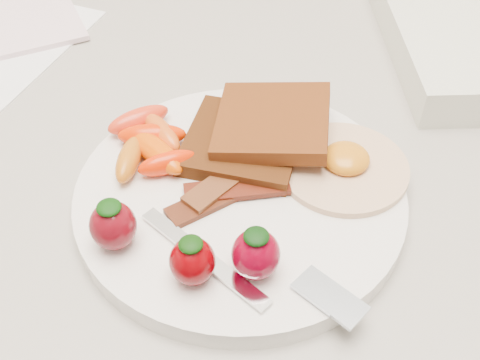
{
  "coord_description": "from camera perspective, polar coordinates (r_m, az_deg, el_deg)",
  "views": [
    {
      "loc": [
        0.03,
        1.21,
        1.27
      ],
      "look_at": [
        0.02,
        1.55,
        0.93
      ],
      "focal_mm": 45.0,
      "sensor_mm": 36.0,
      "label": 1
    }
  ],
  "objects": [
    {
      "name": "counter",
      "position": [
        0.95,
        -1.11,
        -13.94
      ],
      "size": [
        2.0,
        0.6,
        0.9
      ],
      "primitive_type": "cube",
      "color": "gray",
      "rests_on": "ground"
    },
    {
      "name": "plate",
      "position": [
        0.5,
        0.0,
        -1.54
      ],
      "size": [
        0.27,
        0.27,
        0.02
      ],
      "primitive_type": "cylinder",
      "color": "white",
      "rests_on": "counter"
    },
    {
      "name": "toast_lower",
      "position": [
        0.52,
        0.29,
        3.58
      ],
      "size": [
        0.11,
        0.11,
        0.01
      ],
      "primitive_type": "cube",
      "rotation": [
        0.0,
        0.0,
        -0.23
      ],
      "color": "#351606",
      "rests_on": "plate"
    },
    {
      "name": "toast_upper",
      "position": [
        0.52,
        3.1,
        5.54
      ],
      "size": [
        0.11,
        0.11,
        0.02
      ],
      "primitive_type": "cube",
      "rotation": [
        0.0,
        -0.1,
        -0.11
      ],
      "color": "#321604",
      "rests_on": "toast_lower"
    },
    {
      "name": "fried_egg",
      "position": [
        0.51,
        9.83,
        1.44
      ],
      "size": [
        0.13,
        0.13,
        0.02
      ],
      "color": "#F5E1C4",
      "rests_on": "plate"
    },
    {
      "name": "bacon_strips",
      "position": [
        0.48,
        -1.23,
        -0.79
      ],
      "size": [
        0.1,
        0.09,
        0.01
      ],
      "color": "black",
      "rests_on": "plate"
    },
    {
      "name": "baby_carrots",
      "position": [
        0.52,
        -8.46,
        3.54
      ],
      "size": [
        0.09,
        0.1,
        0.02
      ],
      "color": "red",
      "rests_on": "plate"
    },
    {
      "name": "strawberries",
      "position": [
        0.43,
        -5.18,
        -6.17
      ],
      "size": [
        0.14,
        0.06,
        0.04
      ],
      "color": "#600710",
      "rests_on": "plate"
    },
    {
      "name": "fork",
      "position": [
        0.43,
        1.82,
        -8.93
      ],
      "size": [
        0.17,
        0.1,
        0.0
      ],
      "color": "silver",
      "rests_on": "plate"
    },
    {
      "name": "notepad",
      "position": [
        0.77,
        -19.49,
        14.53
      ],
      "size": [
        0.17,
        0.19,
        0.01
      ],
      "primitive_type": "cube",
      "rotation": [
        0.0,
        0.0,
        0.45
      ],
      "color": "silver",
      "rests_on": "paper_sheet"
    }
  ]
}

